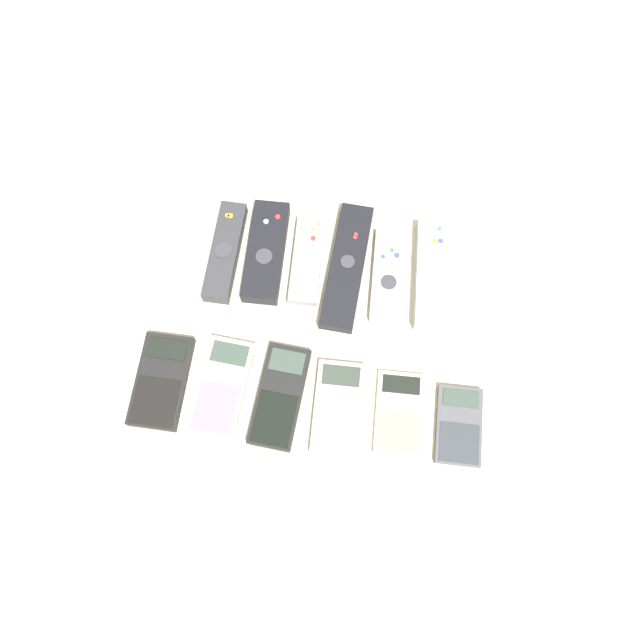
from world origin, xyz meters
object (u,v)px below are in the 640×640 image
remote_2 (307,261)px  calculator_2 (280,396)px  remote_5 (432,275)px  remote_1 (266,252)px  remote_0 (225,252)px  calculator_0 (161,381)px  calculator_1 (222,387)px  calculator_5 (459,425)px  calculator_3 (338,408)px  calculator_4 (399,413)px  remote_4 (389,276)px  remote_3 (347,267)px

remote_2 → calculator_2: (-0.01, -0.23, -0.00)m
remote_2 → remote_5: size_ratio=0.82×
remote_1 → remote_2: size_ratio=1.15×
remote_0 → calculator_0: bearing=-104.0°
remote_1 → calculator_1: 0.23m
remote_5 → calculator_5: (0.06, -0.23, -0.01)m
remote_0 → calculator_3: bearing=-46.5°
remote_0 → calculator_4: bearing=-35.8°
remote_4 → remote_5: remote_5 is taller
calculator_1 → calculator_3: size_ratio=1.06×
remote_2 → calculator_1: 0.25m
calculator_0 → calculator_4: 0.36m
remote_0 → calculator_3: remote_0 is taller
remote_5 → calculator_2: remote_5 is taller
remote_5 → calculator_4: remote_5 is taller
remote_4 → calculator_3: remote_4 is taller
remote_3 → remote_4: size_ratio=1.37×
calculator_0 → calculator_4: (0.36, 0.01, -0.00)m
remote_0 → calculator_0: (-0.05, -0.23, -0.00)m
calculator_0 → calculator_1: bearing=2.4°
remote_5 → calculator_4: 0.23m
calculator_2 → calculator_5: bearing=2.2°
remote_5 → calculator_0: remote_5 is taller
remote_4 → calculator_5: (0.13, -0.22, -0.00)m
remote_2 → remote_4: (0.13, -0.01, -0.00)m
calculator_4 → calculator_0: bearing=178.1°
remote_5 → calculator_2: 0.31m
remote_3 → calculator_3: size_ratio=1.52×
remote_1 → remote_0: bearing=-174.2°
remote_1 → remote_3: size_ratio=0.80×
calculator_2 → remote_0: bearing=123.0°
remote_1 → calculator_2: size_ratio=1.10×
remote_1 → calculator_5: 0.41m
remote_0 → calculator_5: bearing=-29.9°
remote_1 → calculator_4: remote_1 is taller
remote_1 → remote_3: remote_1 is taller
remote_0 → remote_5: remote_5 is taller
remote_1 → remote_5: 0.27m
remote_2 → calculator_2: bearing=-94.4°
remote_3 → calculator_1: size_ratio=1.43×
remote_4 → calculator_5: bearing=-62.6°
remote_1 → calculator_2: remote_1 is taller
remote_4 → calculator_4: (0.04, -0.22, -0.00)m
calculator_1 → calculator_2: size_ratio=0.96×
calculator_0 → remote_1: bearing=62.1°
remote_1 → calculator_1: (-0.03, -0.23, -0.01)m
remote_2 → remote_4: size_ratio=0.96×
remote_5 → calculator_3: size_ratio=1.29×
calculator_4 → calculator_2: bearing=177.9°
calculator_5 → remote_3: bearing=129.0°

